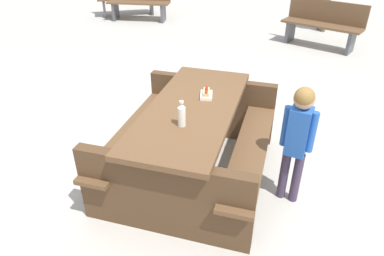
{
  "coord_description": "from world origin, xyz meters",
  "views": [
    {
      "loc": [
        -2.59,
        -0.99,
        2.2
      ],
      "look_at": [
        0.0,
        0.0,
        0.52
      ],
      "focal_mm": 32.77,
      "sensor_mm": 36.0,
      "label": 1
    }
  ],
  "objects_px": {
    "picnic_table": "(192,135)",
    "child_in_coat": "(298,132)",
    "soda_bottle": "(182,115)",
    "hotdog_tray": "(206,94)",
    "park_bench_near": "(139,1)",
    "park_bench_mid": "(323,23)"
  },
  "relations": [
    {
      "from": "picnic_table",
      "to": "park_bench_mid",
      "type": "height_order",
      "value": "park_bench_mid"
    },
    {
      "from": "child_in_coat",
      "to": "soda_bottle",
      "type": "bearing_deg",
      "value": 109.28
    },
    {
      "from": "picnic_table",
      "to": "child_in_coat",
      "type": "height_order",
      "value": "child_in_coat"
    },
    {
      "from": "hotdog_tray",
      "to": "park_bench_near",
      "type": "xyz_separation_m",
      "value": [
        4.97,
        3.41,
        -0.33
      ]
    },
    {
      "from": "park_bench_near",
      "to": "park_bench_mid",
      "type": "bearing_deg",
      "value": -97.56
    },
    {
      "from": "hotdog_tray",
      "to": "picnic_table",
      "type": "bearing_deg",
      "value": 166.57
    },
    {
      "from": "park_bench_mid",
      "to": "soda_bottle",
      "type": "bearing_deg",
      "value": 170.02
    },
    {
      "from": "hotdog_tray",
      "to": "child_in_coat",
      "type": "height_order",
      "value": "child_in_coat"
    },
    {
      "from": "soda_bottle",
      "to": "child_in_coat",
      "type": "relative_size",
      "value": 0.2
    },
    {
      "from": "picnic_table",
      "to": "child_in_coat",
      "type": "xyz_separation_m",
      "value": [
        -0.03,
        -0.93,
        0.26
      ]
    },
    {
      "from": "picnic_table",
      "to": "hotdog_tray",
      "type": "distance_m",
      "value": 0.41
    },
    {
      "from": "soda_bottle",
      "to": "park_bench_near",
      "type": "relative_size",
      "value": 0.14
    },
    {
      "from": "child_in_coat",
      "to": "park_bench_near",
      "type": "height_order",
      "value": "child_in_coat"
    },
    {
      "from": "park_bench_mid",
      "to": "picnic_table",
      "type": "bearing_deg",
      "value": 168.81
    },
    {
      "from": "picnic_table",
      "to": "hotdog_tray",
      "type": "xyz_separation_m",
      "value": [
        0.23,
        -0.06,
        0.34
      ]
    },
    {
      "from": "picnic_table",
      "to": "park_bench_mid",
      "type": "bearing_deg",
      "value": -11.19
    },
    {
      "from": "picnic_table",
      "to": "hotdog_tray",
      "type": "relative_size",
      "value": 9.33
    },
    {
      "from": "park_bench_near",
      "to": "child_in_coat",
      "type": "bearing_deg",
      "value": -140.61
    },
    {
      "from": "hotdog_tray",
      "to": "park_bench_mid",
      "type": "relative_size",
      "value": 0.13
    },
    {
      "from": "park_bench_near",
      "to": "soda_bottle",
      "type": "bearing_deg",
      "value": -148.47
    },
    {
      "from": "hotdog_tray",
      "to": "park_bench_near",
      "type": "height_order",
      "value": "park_bench_near"
    },
    {
      "from": "picnic_table",
      "to": "park_bench_near",
      "type": "distance_m",
      "value": 6.19
    }
  ]
}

